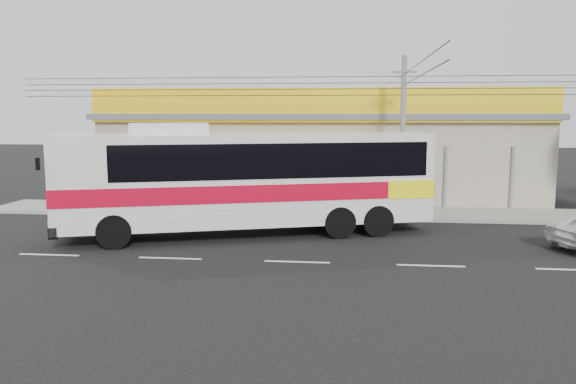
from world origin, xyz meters
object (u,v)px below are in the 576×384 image
object	(u,v)px
motorbike_dark	(92,193)
motorbike_red	(183,198)
utility_pole	(404,85)
coach_bus	(254,175)

from	to	relation	value
motorbike_dark	motorbike_red	bearing A→B (deg)	-91.56
motorbike_red	motorbike_dark	world-z (taller)	motorbike_dark
motorbike_red	utility_pole	world-z (taller)	utility_pole
motorbike_red	utility_pole	bearing A→B (deg)	-76.18
motorbike_dark	utility_pole	size ratio (longest dim) A/B	0.06
motorbike_red	coach_bus	bearing A→B (deg)	-122.04
coach_bus	motorbike_dark	size ratio (longest dim) A/B	7.15
motorbike_dark	utility_pole	xyz separation A→B (m)	(14.47, -0.93, 4.99)
coach_bus	utility_pole	world-z (taller)	utility_pole
coach_bus	motorbike_red	xyz separation A→B (m)	(-4.02, 4.26, -1.56)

